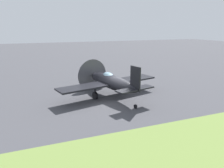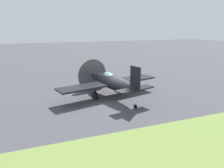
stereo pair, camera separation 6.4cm
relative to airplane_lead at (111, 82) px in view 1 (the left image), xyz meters
name	(u,v)px [view 1 (the left image)]	position (x,y,z in m)	size (l,w,h in m)	color
ground_plane	(114,102)	(-0.20, -1.33, -1.56)	(160.00, 160.00, 0.00)	#424247
airplane_lead	(111,82)	(0.00, 0.00, 0.00)	(10.51, 8.40, 3.72)	black
ground_crew_chief	(92,72)	(0.56, 8.26, -0.65)	(0.38, 0.59, 1.73)	#847A5B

